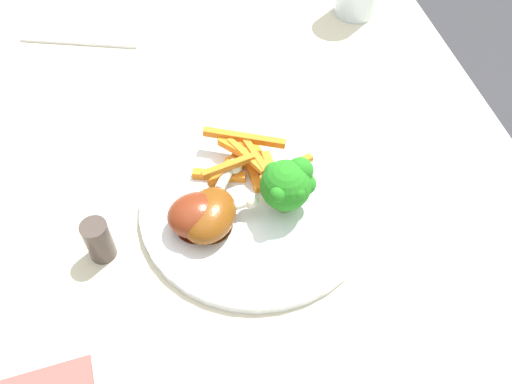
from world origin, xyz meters
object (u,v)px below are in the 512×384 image
at_px(broccoli_floret_front, 288,184).
at_px(chicken_drumstick_near, 199,214).
at_px(carrot_fries_pile, 250,161).
at_px(chicken_drumstick_far, 211,213).
at_px(pepper_shaker, 99,240).
at_px(dining_table, 225,220).
at_px(fork, 79,42).
at_px(dinner_plate, 256,205).

relative_size(broccoli_floret_front, chicken_drumstick_near, 0.63).
relative_size(carrot_fries_pile, chicken_drumstick_near, 1.34).
height_order(broccoli_floret_front, chicken_drumstick_far, broccoli_floret_front).
bearing_deg(pepper_shaker, dining_table, -57.00).
distance_m(carrot_fries_pile, fork, 0.39).
bearing_deg(chicken_drumstick_far, pepper_shaker, 94.09).
bearing_deg(pepper_shaker, fork, 3.65).
bearing_deg(fork, dinner_plate, 136.56).
xyz_separation_m(fork, pepper_shaker, (-0.40, -0.03, 0.03)).
relative_size(chicken_drumstick_far, fork, 0.66).
distance_m(dinner_plate, fork, 0.43).
bearing_deg(chicken_drumstick_near, chicken_drumstick_far, -87.15).
height_order(carrot_fries_pile, chicken_drumstick_far, chicken_drumstick_far).
distance_m(broccoli_floret_front, chicken_drumstick_near, 0.11).
distance_m(dining_table, chicken_drumstick_far, 0.17).
distance_m(chicken_drumstick_near, pepper_shaker, 0.11).
xyz_separation_m(dining_table, broccoli_floret_front, (-0.08, -0.07, 0.17)).
height_order(broccoli_floret_front, pepper_shaker, broccoli_floret_front).
height_order(dining_table, pepper_shaker, pepper_shaker).
relative_size(carrot_fries_pile, pepper_shaker, 2.70).
relative_size(carrot_fries_pile, fork, 0.79).
relative_size(broccoli_floret_front, chicken_drumstick_far, 0.56).
height_order(dining_table, chicken_drumstick_near, chicken_drumstick_near).
relative_size(carrot_fries_pile, chicken_drumstick_far, 1.19).
bearing_deg(chicken_drumstick_far, dining_table, -15.49).
xyz_separation_m(dining_table, chicken_drumstick_near, (-0.09, 0.04, 0.15)).
bearing_deg(chicken_drumstick_far, chicken_drumstick_near, 92.85).
relative_size(dinner_plate, chicken_drumstick_far, 2.23).
distance_m(broccoli_floret_front, fork, 0.46).
xyz_separation_m(carrot_fries_pile, pepper_shaker, (-0.08, 0.19, -0.00)).
bearing_deg(carrot_fries_pile, pepper_shaker, 112.74).
height_order(fork, pepper_shaker, pepper_shaker).
bearing_deg(pepper_shaker, dinner_plate, -81.51).
distance_m(broccoli_floret_front, chicken_drumstick_far, 0.09).
xyz_separation_m(dinner_plate, broccoli_floret_front, (-0.01, -0.03, 0.05)).
distance_m(chicken_drumstick_far, fork, 0.43).
distance_m(dining_table, pepper_shaker, 0.23).
bearing_deg(chicken_drumstick_near, carrot_fries_pile, -46.28).
height_order(dining_table, dinner_plate, dinner_plate).
relative_size(dinner_plate, broccoli_floret_front, 3.99).
height_order(dining_table, fork, fork).
height_order(chicken_drumstick_far, pepper_shaker, pepper_shaker).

